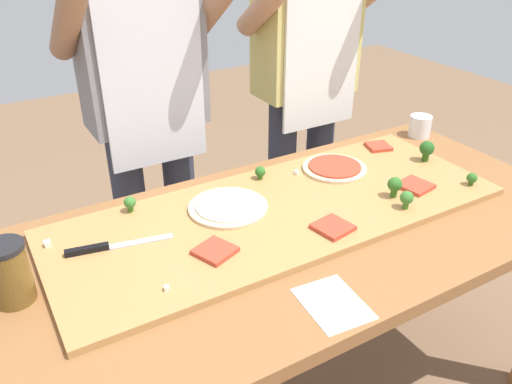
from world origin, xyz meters
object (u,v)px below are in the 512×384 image
object	(u,v)px
pizza_whole_tomato_red	(335,168)
broccoli_floret_back_left	(395,185)
prep_table	(302,252)
cook_left	(146,97)
pizza_slice_near_left	(378,146)
sauce_jar	(9,273)
recipe_note	(333,304)
broccoli_floret_front_mid	(130,203)
flour_cup	(420,127)
chefs_knife	(104,247)
cheese_crumble_a	(47,244)
broccoli_floret_back_right	(260,172)
broccoli_floret_back_mid	(427,149)
broccoli_floret_center_right	(407,198)
cheese_crumble_b	(296,172)
cheese_crumble_c	(167,288)
pizza_slice_near_right	(415,186)
pizza_whole_white_garlic	(228,207)
broccoli_floret_front_left	(472,178)
pizza_slice_far_left	(333,227)
cook_right	(306,69)
pizza_slice_center	(215,251)

from	to	relation	value
pizza_whole_tomato_red	broccoli_floret_back_left	xyz separation A→B (m)	(0.04, -0.24, 0.03)
prep_table	cook_left	world-z (taller)	cook_left
pizza_slice_near_left	sauce_jar	size ratio (longest dim) A/B	0.52
prep_table	recipe_note	world-z (taller)	recipe_note
broccoli_floret_back_left	broccoli_floret_front_mid	size ratio (longest dim) A/B	1.37
flour_cup	prep_table	bearing A→B (deg)	-158.64
chefs_knife	broccoli_floret_back_left	size ratio (longest dim) A/B	4.18
broccoli_floret_front_mid	cheese_crumble_a	xyz separation A→B (m)	(-0.24, -0.06, -0.02)
broccoli_floret_back_right	broccoli_floret_back_mid	xyz separation A→B (m)	(0.56, -0.17, 0.02)
pizza_slice_near_left	broccoli_floret_back_left	distance (m)	0.37
broccoli_floret_front_mid	cook_left	xyz separation A→B (m)	(0.20, 0.38, 0.17)
broccoli_floret_front_mid	flour_cup	bearing A→B (deg)	0.67
broccoli_floret_center_right	cheese_crumble_b	bearing A→B (deg)	113.77
broccoli_floret_back_mid	cheese_crumble_a	size ratio (longest dim) A/B	4.52
pizza_whole_tomato_red	cheese_crumble_a	bearing A→B (deg)	178.46
pizza_whole_tomato_red	sauce_jar	distance (m)	1.04
cheese_crumble_c	cook_left	size ratio (longest dim) A/B	0.01
broccoli_floret_back_mid	sauce_jar	xyz separation A→B (m)	(-1.34, -0.02, 0.01)
recipe_note	broccoli_floret_back_right	bearing A→B (deg)	75.24
broccoli_floret_back_mid	cheese_crumble_c	world-z (taller)	broccoli_floret_back_mid
pizza_slice_near_right	cheese_crumble_a	world-z (taller)	cheese_crumble_a
flour_cup	pizza_whole_white_garlic	bearing A→B (deg)	-171.16
broccoli_floret_center_right	recipe_note	bearing A→B (deg)	-154.04
chefs_knife	pizza_whole_tomato_red	bearing A→B (deg)	4.52
broccoli_floret_front_left	sauce_jar	xyz separation A→B (m)	(-1.33, 0.18, 0.03)
pizza_slice_near_left	pizza_slice_near_right	size ratio (longest dim) A/B	0.85
cheese_crumble_a	cook_left	size ratio (longest dim) A/B	0.01
broccoli_floret_front_left	cheese_crumble_c	bearing A→B (deg)	179.56
prep_table	recipe_note	xyz separation A→B (m)	(-0.14, -0.31, 0.10)
pizza_slice_near_right	pizza_slice_far_left	bearing A→B (deg)	-170.87
cook_right	prep_table	bearing A→B (deg)	-125.15
prep_table	chefs_knife	size ratio (longest dim) A/B	6.18
pizza_slice_near_right	cook_right	xyz separation A→B (m)	(0.06, 0.69, 0.20)
broccoli_floret_back_mid	flour_cup	distance (m)	0.27
broccoli_floret_front_mid	broccoli_floret_front_left	bearing A→B (deg)	-21.61
broccoli_floret_back_mid	broccoli_floret_front_mid	bearing A→B (deg)	169.23
cook_right	cheese_crumble_b	bearing A→B (deg)	-127.83
pizza_slice_near_right	cook_left	distance (m)	0.94
pizza_slice_far_left	pizza_slice_near_right	world-z (taller)	same
cook_left	sauce_jar	bearing A→B (deg)	-133.04
broccoli_floret_back_right	recipe_note	world-z (taller)	broccoli_floret_back_right
broccoli_floret_back_left	flour_cup	size ratio (longest dim) A/B	0.78
broccoli_floret_front_mid	cheese_crumble_a	bearing A→B (deg)	-166.31
chefs_knife	cook_right	bearing A→B (deg)	27.68
pizza_slice_near_left	broccoli_floret_center_right	size ratio (longest dim) A/B	1.44
broccoli_floret_back_left	broccoli_floret_front_mid	xyz separation A→B (m)	(-0.72, 0.32, -0.01)
prep_table	chefs_knife	world-z (taller)	chefs_knife
broccoli_floret_back_left	recipe_note	world-z (taller)	broccoli_floret_back_left
cheese_crumble_b	cook_left	xyz separation A→B (m)	(-0.35, 0.42, 0.19)
pizza_slice_center	pizza_slice_near_left	size ratio (longest dim) A/B	1.14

